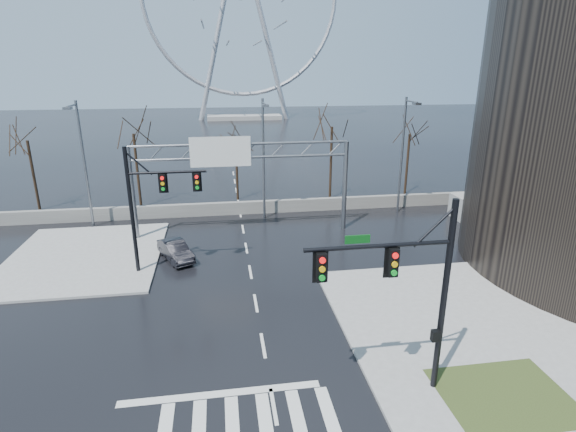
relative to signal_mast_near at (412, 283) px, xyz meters
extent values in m
plane|color=black|center=(-5.14, 4.04, -4.87)|extent=(260.00, 260.00, 0.00)
cube|color=gray|center=(4.86, 6.04, -4.80)|extent=(12.00, 10.00, 0.15)
cube|color=gray|center=(-16.14, 16.04, -4.80)|extent=(10.00, 12.00, 0.15)
cube|color=#333C19|center=(3.86, -0.96, -4.72)|extent=(5.00, 4.00, 0.02)
cube|color=slate|center=(-5.14, 24.04, -4.32)|extent=(52.00, 0.50, 1.10)
cylinder|color=black|center=(1.36, 0.04, -0.87)|extent=(0.24, 0.24, 8.00)
cylinder|color=black|center=(-1.34, 0.04, 1.53)|extent=(5.40, 0.16, 0.16)
cube|color=black|center=(-0.84, -0.11, 0.93)|extent=(0.35, 0.28, 1.05)
cube|color=black|center=(-3.44, -0.11, 0.93)|extent=(0.35, 0.28, 1.05)
cylinder|color=black|center=(-12.14, 13.04, -0.87)|extent=(0.24, 0.24, 8.00)
cylinder|color=black|center=(-9.84, 13.04, 1.53)|extent=(4.60, 0.16, 0.16)
cube|color=black|center=(-10.14, 12.89, 0.93)|extent=(0.35, 0.28, 1.05)
cube|color=black|center=(-8.14, 12.89, 0.93)|extent=(0.35, 0.28, 1.05)
cylinder|color=slate|center=(-13.14, 19.04, -1.37)|extent=(0.36, 0.36, 7.00)
cylinder|color=slate|center=(2.86, 19.04, -1.37)|extent=(0.36, 0.36, 7.00)
cylinder|color=slate|center=(-5.14, 19.04, 2.13)|extent=(16.00, 0.20, 0.20)
cylinder|color=slate|center=(-5.14, 19.04, 1.13)|extent=(16.00, 0.20, 0.20)
cube|color=#094912|center=(-6.64, 18.89, 1.63)|extent=(4.20, 0.10, 2.00)
cube|color=silver|center=(-6.64, 18.83, 1.63)|extent=(4.40, 0.02, 2.20)
cylinder|color=slate|center=(-17.14, 22.54, 0.13)|extent=(0.20, 0.20, 10.00)
cylinder|color=slate|center=(-17.14, 21.44, 4.83)|extent=(0.12, 2.20, 0.12)
cube|color=slate|center=(-17.14, 20.44, 4.73)|extent=(0.50, 0.70, 0.18)
cylinder|color=slate|center=(-3.14, 22.54, 0.13)|extent=(0.20, 0.20, 10.00)
cylinder|color=slate|center=(-3.14, 21.44, 4.83)|extent=(0.12, 2.20, 0.12)
cube|color=slate|center=(-3.14, 20.44, 4.73)|extent=(0.50, 0.70, 0.18)
cylinder|color=slate|center=(8.86, 22.54, 0.13)|extent=(0.20, 0.20, 10.00)
cylinder|color=slate|center=(8.86, 21.44, 4.83)|extent=(0.12, 2.20, 0.12)
cube|color=slate|center=(8.86, 20.44, 4.73)|extent=(0.50, 0.70, 0.18)
cylinder|color=black|center=(-23.14, 28.04, -1.72)|extent=(0.24, 0.24, 6.30)
cylinder|color=black|center=(-14.14, 27.54, -1.50)|extent=(0.24, 0.24, 6.75)
cylinder|color=black|center=(-5.14, 28.54, -1.95)|extent=(0.24, 0.24, 5.85)
cylinder|color=black|center=(3.86, 27.54, -1.36)|extent=(0.24, 0.24, 7.02)
cylinder|color=black|center=(11.86, 28.04, -1.81)|extent=(0.24, 0.24, 6.12)
cube|color=gray|center=(-0.14, 99.04, -4.37)|extent=(18.00, 6.00, 1.00)
cylinder|color=#B2B2B7|center=(-7.14, 99.04, 9.13)|extent=(8.28, 1.20, 28.82)
cylinder|color=#B2B2B7|center=(6.86, 99.04, 9.13)|extent=(8.28, 1.20, 28.82)
imported|color=black|center=(-9.95, 14.79, -4.24)|extent=(2.83, 4.06, 1.27)
camera|label=1|loc=(-6.74, -13.91, 7.51)|focal=28.00mm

